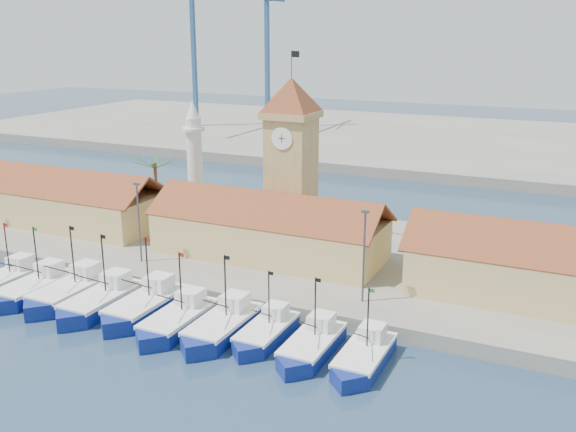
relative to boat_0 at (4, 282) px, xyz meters
The scene contains 22 objects.
ground 22.66m from the boat_0, ahead, with size 400.00×400.00×0.00m, color #1C334A.
quay 31.33m from the boat_0, 44.00° to the left, with size 140.00×32.00×1.50m, color gray.
terminal 110.09m from the boat_0, 78.19° to the left, with size 240.00×80.00×2.00m, color gray.
boat_0 is the anchor object (origin of this frame).
boat_1 4.44m from the boat_0, ahead, with size 3.71×10.17×7.69m.
boat_2 8.59m from the boat_0, ahead, with size 3.92×10.75×8.13m.
boat_3 12.94m from the boat_0, ahead, with size 3.85×10.55×7.98m.
boat_4 17.54m from the boat_0, ahead, with size 3.89×10.65×8.06m.
boat_5 22.16m from the boat_0, ahead, with size 3.68×10.07×7.62m.
boat_6 26.51m from the boat_0, ahead, with size 3.77×10.34×7.82m.
boat_7 30.52m from the boat_0, ahead, with size 3.22×8.83×6.68m.
boat_8 35.16m from the boat_0, ahead, with size 3.42×9.36×7.09m.
boat_9 39.79m from the boat_0, ahead, with size 3.36×9.20×6.96m.
hall_left 20.38m from the boat_0, 118.06° to the left, with size 31.20×10.13×7.61m.
hall_center 28.87m from the boat_0, 38.24° to the left, with size 27.04×10.13×7.61m.
hall_right 57.44m from the boat_0, 18.04° to the left, with size 31.20×10.13×7.61m.
clock_tower 34.60m from the boat_0, 46.51° to the left, with size 5.80×5.80×22.70m.
minaret 28.29m from the boat_0, 73.70° to the left, with size 3.00×3.00×16.30m.
palm_tree 24.51m from the boat_0, 83.91° to the left, with size 5.60×5.03×8.39m.
lamp_posts 25.66m from the boat_0, 22.96° to the left, with size 80.70×0.25×9.03m.
crane_blue_far 109.03m from the boat_0, 112.57° to the left, with size 1.00×37.81×44.80m.
crane_blue_near 109.55m from the boat_0, 102.05° to the left, with size 1.00×29.63×39.89m.
Camera 1 is at (31.63, -42.17, 26.38)m, focal length 40.00 mm.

